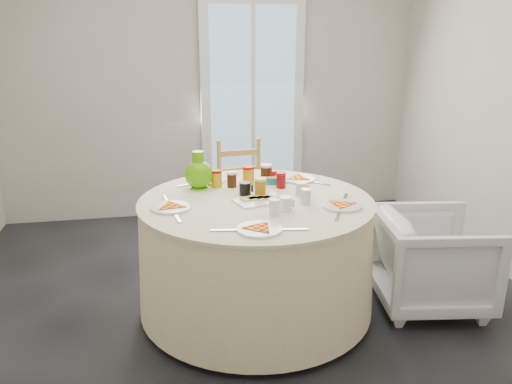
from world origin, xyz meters
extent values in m
plane|color=black|center=(0.00, 0.00, 0.00)|extent=(4.00, 4.00, 0.00)
cube|color=#BCB5A3|center=(0.00, 2.00, 1.30)|extent=(4.00, 0.02, 2.60)
cube|color=silver|center=(0.40, 1.95, 1.05)|extent=(1.00, 0.08, 2.10)
cylinder|color=#FCF3B8|center=(0.07, 0.03, 0.38)|extent=(1.49, 1.49, 0.76)
imported|color=silver|center=(1.21, -0.13, 0.39)|extent=(0.73, 0.77, 0.70)
cube|color=teal|center=(0.25, 0.36, 0.79)|extent=(0.15, 0.12, 0.05)
camera|label=1|loc=(-0.48, -2.85, 1.71)|focal=35.00mm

